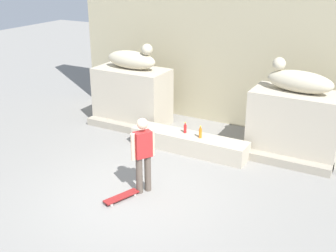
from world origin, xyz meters
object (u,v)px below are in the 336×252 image
skater (143,152)px  bottle_red (185,129)px  bottle_orange (200,133)px  skateboard (121,197)px  statue_reclining_left (132,59)px  statue_reclining_right (298,80)px

skater → bottle_red: skater is taller
bottle_orange → skateboard: bearing=-100.4°
skateboard → bottle_red: bearing=-160.6°
statue_reclining_left → skater: statue_reclining_left is taller
statue_reclining_right → skater: statue_reclining_right is taller
bottle_red → bottle_orange: bottle_orange is taller
skateboard → bottle_red: size_ratio=2.89×
statue_reclining_left → statue_reclining_right: bearing=1.6°
statue_reclining_left → bottle_orange: 3.21m
skater → bottle_orange: 2.29m
skater → bottle_orange: (0.27, 2.25, -0.33)m
statue_reclining_left → bottle_red: statue_reclining_left is taller
statue_reclining_left → skateboard: statue_reclining_left is taller
statue_reclining_right → skateboard: (-2.52, -3.86, -1.88)m
statue_reclining_left → bottle_red: 2.79m
statue_reclining_right → statue_reclining_left: bearing=6.1°
bottle_orange → statue_reclining_left: bearing=158.0°
skateboard → statue_reclining_left: bearing=-130.5°
statue_reclining_left → bottle_red: size_ratio=5.69×
skater → bottle_orange: skater is taller
statue_reclining_left → skater: 4.26m
bottle_red → skater: bearing=-85.0°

